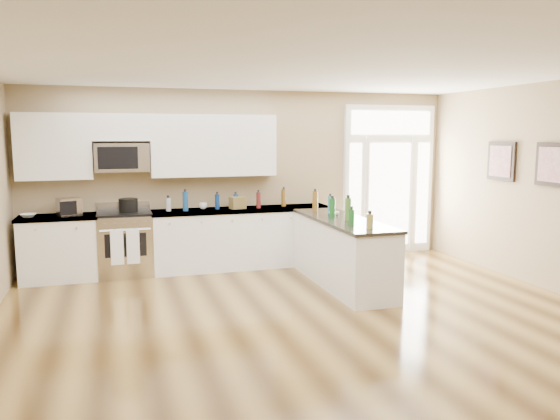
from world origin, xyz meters
name	(u,v)px	position (x,y,z in m)	size (l,w,h in m)	color
ground	(346,352)	(0.00, 0.00, 0.00)	(8.00, 8.00, 0.00)	#483014
room_shell	(349,176)	(0.00, 0.00, 1.71)	(8.00, 8.00, 8.00)	tan
back_cabinet_left	(60,250)	(-2.87, 3.69, 0.44)	(1.10, 0.66, 0.94)	white
back_cabinet_right	(243,240)	(-0.16, 3.69, 0.44)	(2.85, 0.66, 0.94)	white
peninsula_cabinet	(342,254)	(0.93, 2.24, 0.43)	(0.69, 2.32, 0.94)	white
upper_cabinet_left	(54,146)	(-2.88, 3.83, 1.93)	(1.04, 0.33, 0.95)	white
upper_cabinet_right	(214,146)	(-0.57, 3.83, 1.93)	(1.94, 0.33, 0.95)	white
upper_cabinet_short	(121,127)	(-1.95, 3.83, 2.20)	(0.82, 0.33, 0.40)	white
microwave	(122,157)	(-1.95, 3.80, 1.76)	(0.78, 0.41, 0.42)	silver
entry_door	(389,180)	(2.55, 3.95, 1.30)	(1.70, 0.10, 2.60)	white
wall_art_near	(501,161)	(3.47, 2.20, 1.70)	(0.05, 0.58, 0.58)	black
wall_art_far	(553,165)	(3.47, 1.20, 1.70)	(0.05, 0.58, 0.58)	black
kitchen_range	(125,244)	(-1.95, 3.69, 0.48)	(0.79, 0.69, 1.08)	silver
stockpot	(128,205)	(-1.89, 3.74, 1.06)	(0.28, 0.28, 0.22)	black
toaster_oven	(69,207)	(-2.71, 3.65, 1.07)	(0.30, 0.24, 0.26)	silver
cardboard_box	(238,203)	(-0.23, 3.69, 1.03)	(0.23, 0.17, 0.19)	brown
bowl_left	(28,215)	(-3.25, 3.66, 0.97)	(0.21, 0.21, 0.05)	white
bowl_peninsula	(334,213)	(0.95, 2.61, 0.96)	(0.15, 0.15, 0.05)	white
cup_counter	(203,206)	(-0.76, 3.81, 0.99)	(0.12, 0.12, 0.10)	white
counter_bottles	(280,205)	(0.25, 2.96, 1.07)	(2.30, 2.44, 0.31)	#19591E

